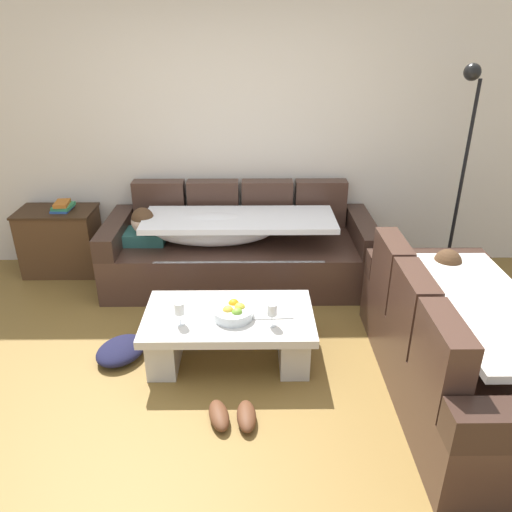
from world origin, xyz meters
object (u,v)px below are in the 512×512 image
at_px(wine_glass_near_right, 272,311).
at_px(open_magazine, 272,311).
at_px(fruit_bowl, 234,312).
at_px(side_cabinet, 61,241).
at_px(coffee_table, 229,331).
at_px(wine_glass_near_left, 179,309).
at_px(book_stack_on_cabinet, 63,206).
at_px(couch_along_wall, 236,249).
at_px(floor_lamp, 461,163).
at_px(couch_near_window, 460,347).
at_px(pair_of_shoes, 233,416).
at_px(crumpled_garment, 121,350).

bearing_deg(wine_glass_near_right, open_magazine, 87.11).
bearing_deg(fruit_bowl, side_cabinet, 139.30).
xyz_separation_m(coffee_table, wine_glass_near_left, (-0.32, -0.12, 0.26)).
xyz_separation_m(fruit_bowl, book_stack_on_cabinet, (-1.65, 1.49, 0.26)).
relative_size(couch_along_wall, fruit_bowl, 8.72).
bearing_deg(open_magazine, wine_glass_near_right, -95.83).
bearing_deg(side_cabinet, floor_lamp, -1.89).
height_order(book_stack_on_cabinet, floor_lamp, floor_lamp).
bearing_deg(floor_lamp, open_magazine, -143.16).
bearing_deg(book_stack_on_cabinet, wine_glass_near_left, -50.53).
distance_m(couch_near_window, book_stack_on_cabinet, 3.63).
bearing_deg(side_cabinet, open_magazine, -35.25).
bearing_deg(couch_along_wall, open_magazine, -76.12).
distance_m(couch_near_window, wine_glass_near_right, 1.24).
height_order(coffee_table, open_magazine, open_magazine).
bearing_deg(couch_near_window, pair_of_shoes, 101.18).
xyz_separation_m(side_cabinet, book_stack_on_cabinet, (0.08, -0.00, 0.36)).
distance_m(couch_near_window, floor_lamp, 1.92).
distance_m(couch_near_window, fruit_bowl, 1.52).
relative_size(floor_lamp, crumpled_garment, 4.88).
bearing_deg(coffee_table, couch_near_window, -13.07).
bearing_deg(crumpled_garment, couch_near_window, -9.05).
xyz_separation_m(wine_glass_near_right, floor_lamp, (1.73, 1.47, 0.62)).
relative_size(couch_along_wall, floor_lamp, 1.25).
xyz_separation_m(coffee_table, fruit_bowl, (0.04, -0.04, 0.18)).
bearing_deg(fruit_bowl, wine_glass_near_left, -167.24).
height_order(wine_glass_near_right, open_magazine, wine_glass_near_right).
xyz_separation_m(book_stack_on_cabinet, floor_lamp, (3.65, -0.12, 0.44)).
distance_m(side_cabinet, crumpled_garment, 1.70).
xyz_separation_m(couch_along_wall, wine_glass_near_right, (0.28, -1.36, 0.17)).
height_order(wine_glass_near_left, side_cabinet, side_cabinet).
xyz_separation_m(couch_near_window, wine_glass_near_left, (-1.84, 0.23, 0.16)).
distance_m(coffee_table, book_stack_on_cabinet, 2.21).
bearing_deg(fruit_bowl, book_stack_on_cabinet, 138.03).
distance_m(couch_along_wall, wine_glass_near_left, 1.40).
relative_size(side_cabinet, pair_of_shoes, 2.18).
bearing_deg(floor_lamp, couch_along_wall, -177.10).
bearing_deg(floor_lamp, book_stack_on_cabinet, 178.09).
relative_size(couch_along_wall, couch_near_window, 1.28).
bearing_deg(couch_along_wall, floor_lamp, 2.90).
xyz_separation_m(open_magazine, crumpled_garment, (-1.11, -0.01, -0.33)).
bearing_deg(wine_glass_near_left, pair_of_shoes, -54.80).
xyz_separation_m(floor_lamp, crumpled_garment, (-2.83, -1.30, -1.06)).
height_order(couch_along_wall, open_magazine, couch_along_wall).
bearing_deg(coffee_table, floor_lamp, 33.01).
bearing_deg(side_cabinet, couch_near_window, -29.23).
height_order(book_stack_on_cabinet, crumpled_garment, book_stack_on_cabinet).
distance_m(wine_glass_near_right, pair_of_shoes, 0.72).
height_order(floor_lamp, pair_of_shoes, floor_lamp).
distance_m(wine_glass_near_right, floor_lamp, 2.35).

